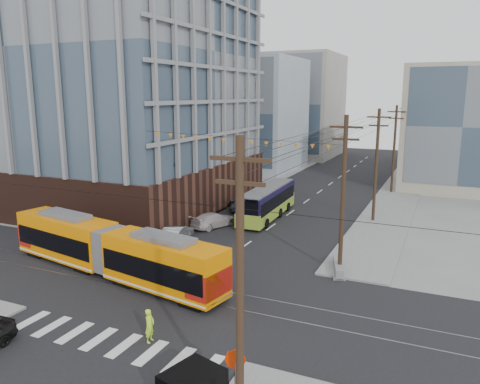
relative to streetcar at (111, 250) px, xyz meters
The scene contains 15 objects.
ground 7.48m from the streetcar, 36.39° to the right, with size 160.00×160.00×0.00m, color slate.
office_building 27.69m from the streetcar, 130.83° to the left, with size 30.00×25.00×28.60m, color #381E16.
bg_bldg_nw_near 49.50m from the streetcar, 103.16° to the left, with size 18.00×16.00×18.00m, color #8C99A5.
bg_bldg_ne_near 49.24m from the streetcar, 63.43° to the left, with size 14.00×14.00×16.00m, color gray.
bg_bldg_nw_far 68.67m from the streetcar, 96.87° to the left, with size 16.00×18.00×20.00m, color gray.
bg_bldg_ne_far 68.21m from the streetcar, 69.47° to the left, with size 16.00×16.00×14.00m, color #8C99A5.
utility_pole_near 18.05m from the streetcar, 35.70° to the right, with size 0.30×0.30×11.00m, color black.
utility_pole_far 53.77m from the streetcar, 74.49° to the left, with size 0.30×0.30×11.00m, color black.
streetcar is the anchor object (origin of this frame).
city_bus 19.37m from the streetcar, 77.29° to the left, with size 2.47×11.38×3.22m, color black, non-canonical shape.
parked_car_silver 8.06m from the streetcar, 88.49° to the left, with size 1.59×4.57×1.51m, color #929498.
parked_car_white 13.58m from the streetcar, 86.16° to the left, with size 1.93×4.76×1.38m, color beige.
parked_car_grey 20.72m from the streetcar, 89.09° to the left, with size 1.96×4.26×1.18m, color #4F555C.
pedestrian 9.99m from the streetcar, 40.17° to the right, with size 0.64×0.42×1.76m, color #C7FF2B.
jersey_barrier 15.88m from the streetcar, 26.53° to the left, with size 0.79×3.53×0.71m, color slate.
Camera 1 is at (14.79, -20.00, 12.31)m, focal length 35.00 mm.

